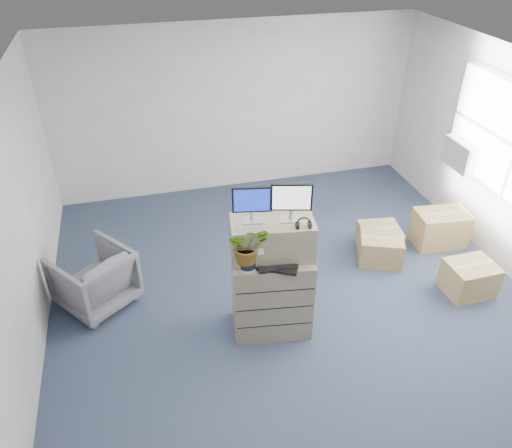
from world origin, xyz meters
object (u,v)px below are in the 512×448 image
(potted_plant, at_px, (248,248))
(office_chair, at_px, (94,276))
(filing_cabinet_lower, at_px, (272,294))
(monitor_right, at_px, (291,200))
(monitor_left, at_px, (252,202))
(water_bottle, at_px, (282,243))
(keyboard, at_px, (276,267))

(potted_plant, relative_size, office_chair, 0.58)
(filing_cabinet_lower, distance_m, monitor_right, 1.22)
(monitor_left, bearing_deg, water_bottle, 3.22)
(keyboard, bearing_deg, filing_cabinet_lower, 113.92)
(monitor_left, height_order, keyboard, monitor_left)
(keyboard, xyz_separation_m, potted_plant, (-0.29, 0.08, 0.24))
(filing_cabinet_lower, relative_size, monitor_left, 2.55)
(filing_cabinet_lower, xyz_separation_m, monitor_left, (-0.20, 0.11, 1.19))
(monitor_left, relative_size, monitor_right, 0.95)
(monitor_right, relative_size, potted_plant, 0.87)
(water_bottle, bearing_deg, monitor_right, -28.39)
(monitor_left, xyz_separation_m, monitor_right, (0.40, -0.08, 0.01))
(keyboard, relative_size, water_bottle, 1.90)
(filing_cabinet_lower, relative_size, keyboard, 2.25)
(monitor_right, bearing_deg, water_bottle, 166.13)
(monitor_left, distance_m, potted_plant, 0.47)
(filing_cabinet_lower, height_order, potted_plant, potted_plant)
(filing_cabinet_lower, relative_size, office_chair, 1.23)
(monitor_left, distance_m, monitor_right, 0.41)
(filing_cabinet_lower, distance_m, keyboard, 0.56)
(monitor_left, distance_m, office_chair, 2.37)
(monitor_right, bearing_deg, potted_plant, -150.65)
(filing_cabinet_lower, xyz_separation_m, office_chair, (-2.00, 0.97, -0.10))
(keyboard, distance_m, potted_plant, 0.39)
(water_bottle, bearing_deg, keyboard, -120.07)
(monitor_right, height_order, keyboard, monitor_right)
(water_bottle, bearing_deg, office_chair, 157.08)
(potted_plant, bearing_deg, water_bottle, 21.36)
(filing_cabinet_lower, relative_size, monitor_right, 2.42)
(potted_plant, bearing_deg, filing_cabinet_lower, 18.57)
(monitor_left, height_order, potted_plant, monitor_left)
(monitor_left, relative_size, office_chair, 0.48)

